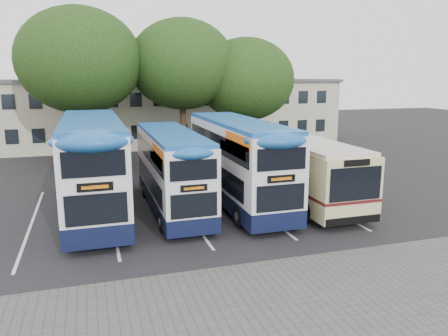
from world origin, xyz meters
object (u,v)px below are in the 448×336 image
at_px(bus_single, 295,164).
at_px(lamp_post, 257,93).
at_px(tree_left, 80,61).
at_px(tree_mid, 182,64).
at_px(tree_right, 246,80).
at_px(bus_dd_mid, 172,167).
at_px(bus_dd_right, 238,158).
at_px(bus_dd_left, 93,162).

bearing_deg(bus_single, lamp_post, 76.50).
distance_m(tree_left, tree_mid, 7.46).
bearing_deg(lamp_post, tree_mid, -165.66).
xyz_separation_m(tree_right, bus_single, (-1.69, -12.49, -4.36)).
distance_m(bus_dd_mid, bus_dd_right, 3.44).
relative_size(bus_dd_left, bus_dd_mid, 1.17).
bearing_deg(lamp_post, tree_right, -130.61).
bearing_deg(bus_dd_right, bus_single, 3.53).
xyz_separation_m(bus_dd_left, bus_dd_right, (7.09, -0.56, -0.13)).
height_order(bus_dd_left, bus_single, bus_dd_left).
bearing_deg(tree_right, bus_single, -97.69).
height_order(tree_left, tree_mid, tree_left).
bearing_deg(tree_mid, bus_single, -75.28).
bearing_deg(bus_dd_right, tree_right, 68.43).
bearing_deg(bus_dd_left, lamp_post, 45.66).
xyz_separation_m(tree_left, tree_mid, (7.45, 0.22, -0.21)).
distance_m(tree_mid, bus_dd_left, 15.14).
relative_size(tree_left, tree_right, 1.19).
distance_m(tree_left, bus_dd_left, 13.28).
relative_size(tree_left, bus_dd_mid, 1.21).
bearing_deg(bus_dd_mid, tree_mid, 75.44).
relative_size(bus_dd_right, bus_single, 0.94).
distance_m(bus_dd_left, bus_single, 10.45).
bearing_deg(bus_dd_mid, tree_left, 107.62).
bearing_deg(tree_left, tree_mid, 1.67).
relative_size(tree_right, bus_single, 0.86).
bearing_deg(bus_dd_right, bus_dd_left, 175.49).
height_order(bus_dd_left, bus_dd_mid, bus_dd_left).
bearing_deg(tree_mid, lamp_post, 14.34).
distance_m(lamp_post, bus_dd_mid, 18.24).
height_order(tree_right, bus_dd_right, tree_right).
distance_m(tree_mid, bus_dd_mid, 14.44).
relative_size(tree_mid, bus_dd_mid, 1.16).
bearing_deg(tree_mid, bus_dd_mid, -104.56).
distance_m(tree_right, bus_single, 13.33).
bearing_deg(tree_left, tree_right, -0.67).
distance_m(tree_right, bus_dd_right, 14.18).
height_order(tree_right, bus_single, tree_right).
distance_m(tree_right, bus_dd_mid, 15.76).
height_order(tree_right, bus_dd_left, tree_right).
bearing_deg(lamp_post, bus_dd_mid, -124.77).
bearing_deg(bus_dd_right, tree_left, 120.29).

